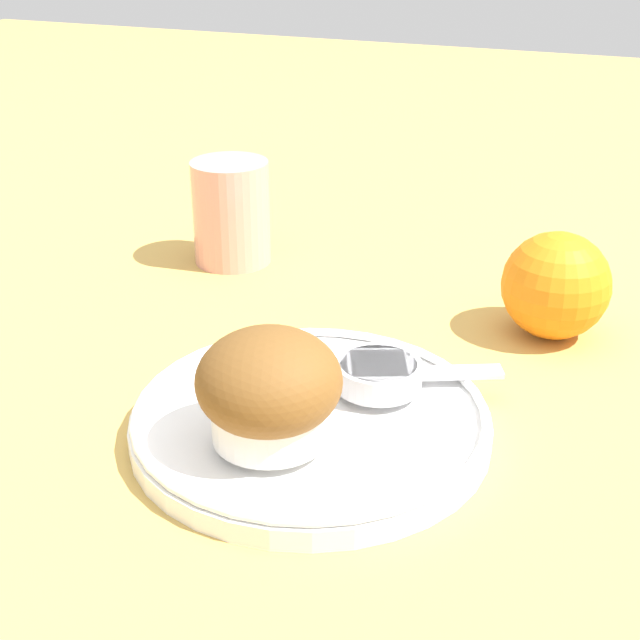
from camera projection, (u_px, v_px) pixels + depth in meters
name	position (u px, v px, depth m)	size (l,w,h in m)	color
ground_plane	(343.00, 418.00, 0.59)	(3.00, 3.00, 0.00)	tan
plate	(311.00, 420.00, 0.57)	(0.23, 0.23, 0.02)	white
muffin	(269.00, 389.00, 0.52)	(0.09, 0.09, 0.07)	silver
cream_ramekin	(378.00, 373.00, 0.58)	(0.06, 0.06, 0.02)	silver
berry_pair	(287.00, 354.00, 0.61)	(0.03, 0.01, 0.01)	#B7192D
butter_knife	(364.00, 375.00, 0.60)	(0.18, 0.09, 0.00)	silver
orange_fruit	(556.00, 285.00, 0.68)	(0.08, 0.08, 0.08)	orange
juice_glass	(231.00, 212.00, 0.82)	(0.07, 0.07, 0.10)	#E5998C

